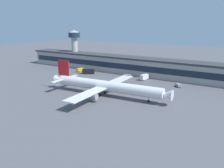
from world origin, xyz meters
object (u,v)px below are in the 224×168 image
at_px(fuel_truck, 88,71).
at_px(traffic_cone_0, 78,99).
at_px(crew_van, 80,70).
at_px(stair_truck, 144,77).
at_px(airliner, 106,86).
at_px(follow_me_car, 178,85).
at_px(pushback_tractor, 127,76).
at_px(control_tower, 75,43).

distance_m(fuel_truck, traffic_cone_0, 58.24).
relative_size(crew_van, stair_truck, 0.84).
height_order(airliner, fuel_truck, airliner).
height_order(crew_van, stair_truck, stair_truck).
xyz_separation_m(follow_me_car, fuel_truck, (-64.39, 0.36, 0.79)).
bearing_deg(follow_me_car, crew_van, 177.93).
bearing_deg(traffic_cone_0, fuel_truck, 124.56).
xyz_separation_m(airliner, crew_van, (-49.61, 37.92, -3.31)).
bearing_deg(airliner, crew_van, 142.61).
bearing_deg(stair_truck, airliner, -91.78).
bearing_deg(pushback_tractor, stair_truck, -7.86).
bearing_deg(traffic_cone_0, control_tower, 132.82).
height_order(fuel_truck, traffic_cone_0, fuel_truck).
bearing_deg(follow_me_car, airliner, -124.66).
bearing_deg(fuel_truck, traffic_cone_0, -55.44).
height_order(crew_van, traffic_cone_0, crew_van).
height_order(control_tower, crew_van, control_tower).
distance_m(follow_me_car, stair_truck, 23.59).
height_order(pushback_tractor, fuel_truck, fuel_truck).
relative_size(control_tower, crew_van, 5.49).
relative_size(control_tower, stair_truck, 4.63).
xyz_separation_m(crew_van, fuel_truck, (9.60, -2.32, 0.42)).
bearing_deg(traffic_cone_0, follow_me_car, 56.62).
xyz_separation_m(crew_van, stair_truck, (50.85, 1.82, 0.52)).
height_order(follow_me_car, traffic_cone_0, follow_me_car).
relative_size(follow_me_car, traffic_cone_0, 6.39).
relative_size(pushback_tractor, crew_van, 0.95).
height_order(control_tower, stair_truck, control_tower).
bearing_deg(traffic_cone_0, stair_truck, 81.03).
distance_m(airliner, control_tower, 91.20).
distance_m(control_tower, stair_truck, 75.42).
xyz_separation_m(control_tower, fuel_truck, (30.50, -20.60, -16.51)).
relative_size(follow_me_car, fuel_truck, 0.53).
bearing_deg(control_tower, airliner, -38.56).
bearing_deg(airliner, fuel_truck, 138.34).
bearing_deg(pushback_tractor, follow_me_car, -9.87).
relative_size(stair_truck, traffic_cone_0, 8.85).
xyz_separation_m(control_tower, stair_truck, (71.75, -16.47, -16.41)).
relative_size(control_tower, pushback_tractor, 5.77).
bearing_deg(airliner, pushback_tractor, 105.87).
bearing_deg(pushback_tractor, control_tower, 165.97).
bearing_deg(pushback_tractor, crew_van, -174.53).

